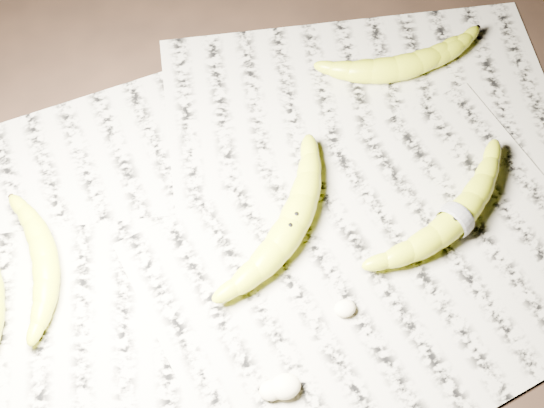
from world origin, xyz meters
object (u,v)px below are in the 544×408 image
object	(u,v)px
banana_taped	(456,219)
banana_upper_a	(426,58)
banana_center	(292,225)
banana_left_b	(44,260)
banana_upper_b	(395,67)

from	to	relation	value
banana_taped	banana_upper_a	bearing A→B (deg)	47.87
banana_center	banana_upper_a	distance (m)	0.34
banana_center	banana_upper_a	world-z (taller)	banana_center
banana_left_b	banana_upper_a	world-z (taller)	banana_left_b
banana_left_b	banana_upper_a	distance (m)	0.60
banana_center	banana_taped	distance (m)	0.21
banana_upper_a	banana_center	bearing A→B (deg)	-145.80
banana_upper_a	banana_taped	bearing A→B (deg)	-107.79
banana_center	banana_upper_a	bearing A→B (deg)	-8.97
banana_upper_a	banana_upper_b	bearing A→B (deg)	-178.01
banana_center	banana_upper_b	size ratio (longest dim) A/B	1.23
banana_left_b	banana_upper_b	world-z (taller)	banana_upper_b
banana_left_b	banana_taped	size ratio (longest dim) A/B	0.76
banana_left_b	banana_upper_a	bearing A→B (deg)	-72.69
banana_taped	banana_upper_a	distance (m)	0.26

